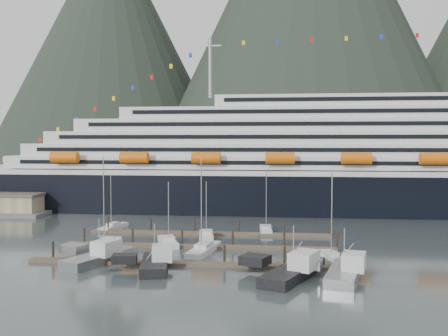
% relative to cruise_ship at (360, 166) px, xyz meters
% --- Properties ---
extents(ground, '(1600.00, 1600.00, 0.00)m').
position_rel_cruise_ship_xyz_m(ground, '(-30.03, -54.94, -12.04)').
color(ground, '#465253').
rests_on(ground, ground).
extents(mountains, '(870.00, 440.00, 420.00)m').
position_rel_cruise_ship_xyz_m(mountains, '(22.46, 533.60, 151.36)').
color(mountains, black).
rests_on(mountains, ground).
extents(cruise_ship, '(210.00, 30.40, 50.30)m').
position_rel_cruise_ship_xyz_m(cruise_ship, '(0.00, 0.00, 0.00)').
color(cruise_ship, black).
rests_on(cruise_ship, ground).
extents(dock_near, '(48.18, 2.28, 3.20)m').
position_rel_cruise_ship_xyz_m(dock_near, '(-34.95, -64.89, -11.73)').
color(dock_near, '#4E4332').
rests_on(dock_near, ground).
extents(dock_mid, '(48.18, 2.28, 3.20)m').
position_rel_cruise_ship_xyz_m(dock_mid, '(-34.95, -51.89, -11.73)').
color(dock_mid, '#4E4332').
rests_on(dock_mid, ground).
extents(dock_far, '(48.18, 2.28, 3.20)m').
position_rel_cruise_ship_xyz_m(dock_far, '(-34.95, -38.89, -11.73)').
color(dock_far, '#4E4332').
rests_on(dock_far, ground).
extents(sailboat_b, '(2.88, 10.46, 16.47)m').
position_rel_cruise_ship_xyz_m(sailboat_b, '(-51.10, -53.31, -11.59)').
color(sailboat_b, silver).
rests_on(sailboat_b, ground).
extents(sailboat_c, '(5.83, 9.88, 11.86)m').
position_rel_cruise_ship_xyz_m(sailboat_c, '(-40.80, -49.91, -11.63)').
color(sailboat_c, silver).
rests_on(sailboat_c, ground).
extents(sailboat_d, '(4.66, 11.90, 17.05)m').
position_rel_cruise_ship_xyz_m(sailboat_d, '(-33.42, -55.79, -11.59)').
color(sailboat_d, silver).
rests_on(sailboat_d, ground).
extents(sailboat_e, '(4.08, 9.25, 11.94)m').
position_rel_cruise_ship_xyz_m(sailboat_e, '(-55.87, -34.95, -11.64)').
color(sailboat_e, silver).
rests_on(sailboat_e, ground).
extents(sailboat_f, '(3.93, 9.33, 11.47)m').
position_rel_cruise_ship_xyz_m(sailboat_f, '(-34.85, -42.97, -11.63)').
color(sailboat_f, silver).
rests_on(sailboat_f, ground).
extents(sailboat_g, '(2.93, 9.52, 13.20)m').
position_rel_cruise_ship_xyz_m(sailboat_g, '(-23.71, -34.95, -11.64)').
color(sailboat_g, silver).
rests_on(sailboat_g, ground).
extents(sailboat_h, '(5.72, 9.83, 14.37)m').
position_rel_cruise_ship_xyz_m(sailboat_h, '(-13.22, -60.03, -11.60)').
color(sailboat_h, silver).
rests_on(sailboat_h, ground).
extents(trawler_a, '(11.25, 14.08, 7.52)m').
position_rel_cruise_ship_xyz_m(trawler_a, '(-48.42, -64.38, -11.10)').
color(trawler_a, '#95989B').
rests_on(trawler_a, ground).
extents(trawler_b, '(9.11, 11.86, 7.39)m').
position_rel_cruise_ship_xyz_m(trawler_b, '(-38.94, -67.75, -11.11)').
color(trawler_b, black).
rests_on(trawler_b, ground).
extents(trawler_c, '(12.52, 15.67, 7.86)m').
position_rel_cruise_ship_xyz_m(trawler_c, '(-19.00, -69.87, -11.07)').
color(trawler_c, black).
rests_on(trawler_c, ground).
extents(trawler_d, '(10.05, 13.26, 7.61)m').
position_rel_cruise_ship_xyz_m(trawler_d, '(-12.17, -69.91, -11.09)').
color(trawler_d, '#95989B').
rests_on(trawler_d, ground).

